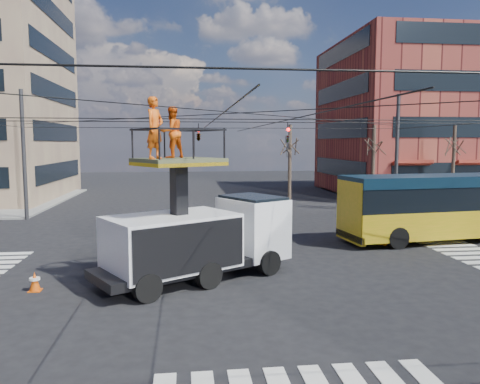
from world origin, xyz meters
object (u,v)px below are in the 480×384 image
city_bus (462,205)px  worker_ground (118,245)px  utility_truck (199,222)px  traffic_cone (35,282)px  flagger (384,226)px

city_bus → worker_ground: bearing=-175.0°
utility_truck → traffic_cone: utility_truck is taller
utility_truck → traffic_cone: (-5.31, -0.82, -1.70)m
worker_ground → flagger: 12.00m
flagger → traffic_cone: bearing=-101.0°
worker_ground → flagger: flagger is taller
traffic_cone → worker_ground: worker_ground is taller
traffic_cone → worker_ground: 3.51m
flagger → utility_truck: bearing=-94.6°
utility_truck → worker_ground: utility_truck is taller
utility_truck → flagger: size_ratio=4.00×
utility_truck → flagger: utility_truck is taller
traffic_cone → flagger: (13.99, 5.19, 0.59)m
worker_ground → city_bus: bearing=-94.4°
city_bus → worker_ground: city_bus is taller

